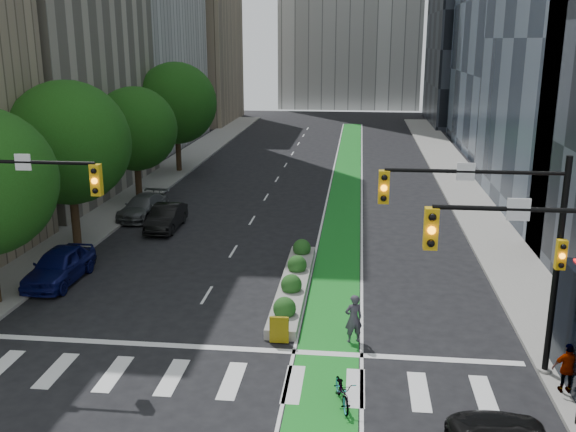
% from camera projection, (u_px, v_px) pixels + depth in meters
% --- Properties ---
extents(ground, '(160.00, 160.00, 0.00)m').
position_uv_depth(ground, '(238.00, 366.00, 21.81)').
color(ground, black).
rests_on(ground, ground).
extents(sidewalk_left, '(3.60, 90.00, 0.15)m').
position_uv_depth(sidewalk_left, '(143.00, 190.00, 47.00)').
color(sidewalk_left, gray).
rests_on(sidewalk_left, ground).
extents(sidewalk_right, '(3.60, 90.00, 0.15)m').
position_uv_depth(sidewalk_right, '(472.00, 198.00, 44.49)').
color(sidewalk_right, gray).
rests_on(sidewalk_right, ground).
extents(bike_lane_paint, '(2.20, 70.00, 0.01)m').
position_uv_depth(bike_lane_paint, '(346.00, 181.00, 50.23)').
color(bike_lane_paint, '#177E21').
rests_on(bike_lane_paint, ground).
extents(building_tan_far, '(14.00, 16.00, 26.00)m').
position_uv_depth(building_tan_far, '(179.00, 21.00, 83.71)').
color(building_tan_far, tan).
rests_on(building_tan_far, ground).
extents(building_dark_end, '(14.00, 18.00, 28.00)m').
position_uv_depth(building_dark_end, '(491.00, 12.00, 81.10)').
color(building_dark_end, black).
rests_on(building_dark_end, ground).
extents(tree_mid, '(6.40, 6.40, 8.78)m').
position_uv_depth(tree_mid, '(68.00, 143.00, 33.00)').
color(tree_mid, black).
rests_on(tree_mid, ground).
extents(tree_midfar, '(5.60, 5.60, 7.76)m').
position_uv_depth(tree_midfar, '(135.00, 129.00, 42.74)').
color(tree_midfar, black).
rests_on(tree_midfar, ground).
extents(tree_far, '(6.60, 6.60, 9.00)m').
position_uv_depth(tree_far, '(176.00, 103.00, 52.13)').
color(tree_far, black).
rests_on(tree_far, ground).
extents(signal_right, '(5.82, 0.51, 7.20)m').
position_uv_depth(signal_right, '(510.00, 235.00, 20.06)').
color(signal_right, black).
rests_on(signal_right, ground).
extents(signal_far_right, '(4.82, 0.51, 7.20)m').
position_uv_depth(signal_far_right, '(563.00, 292.00, 15.73)').
color(signal_far_right, black).
rests_on(signal_far_right, ground).
extents(median_planter, '(1.20, 10.26, 1.10)m').
position_uv_depth(median_planter, '(294.00, 282.00, 28.33)').
color(median_planter, gray).
rests_on(median_planter, ground).
extents(bicycle, '(0.99, 1.85, 0.92)m').
position_uv_depth(bicycle, '(342.00, 391.00, 19.39)').
color(bicycle, gray).
rests_on(bicycle, ground).
extents(cyclist, '(0.79, 0.66, 1.85)m').
position_uv_depth(cyclist, '(354.00, 319.00, 23.30)').
color(cyclist, '#3B3742').
rests_on(cyclist, ground).
extents(parked_car_left_near, '(1.93, 4.71, 1.60)m').
position_uv_depth(parked_car_left_near, '(59.00, 266.00, 29.12)').
color(parked_car_left_near, '#0D1252').
rests_on(parked_car_left_near, ground).
extents(parked_car_left_mid, '(1.57, 4.37, 1.43)m').
position_uv_depth(parked_car_left_mid, '(166.00, 217.00, 37.31)').
color(parked_car_left_mid, black).
rests_on(parked_car_left_mid, ground).
extents(parked_car_left_far, '(2.40, 4.89, 1.37)m').
position_uv_depth(parked_car_left_far, '(143.00, 207.00, 39.84)').
color(parked_car_left_far, '#505254').
rests_on(parked_car_left_far, ground).
extents(pedestrian_far, '(0.96, 0.42, 1.62)m').
position_uv_depth(pedestrian_far, '(568.00, 368.00, 19.71)').
color(pedestrian_far, gray).
rests_on(pedestrian_far, sidewalk_right).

